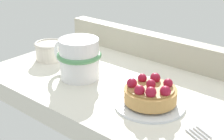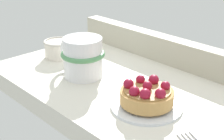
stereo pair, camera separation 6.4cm
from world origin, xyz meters
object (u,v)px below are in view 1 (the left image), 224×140
(sugar_bowl, at_px, (50,50))
(raspberry_tart, at_px, (150,93))
(dessert_plate, at_px, (150,103))
(coffee_mug, at_px, (79,58))

(sugar_bowl, bearing_deg, raspberry_tart, -5.79)
(dessert_plate, relative_size, raspberry_tart, 1.35)
(dessert_plate, bearing_deg, coffee_mug, 178.84)
(dessert_plate, height_order, raspberry_tart, raspberry_tart)
(raspberry_tart, relative_size, coffee_mug, 0.76)
(raspberry_tart, distance_m, coffee_mug, 0.19)
(coffee_mug, xyz_separation_m, sugar_bowl, (-0.13, 0.03, -0.02))
(dessert_plate, relative_size, coffee_mug, 1.02)
(dessert_plate, distance_m, coffee_mug, 0.19)
(raspberry_tart, xyz_separation_m, coffee_mug, (-0.19, 0.00, 0.02))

